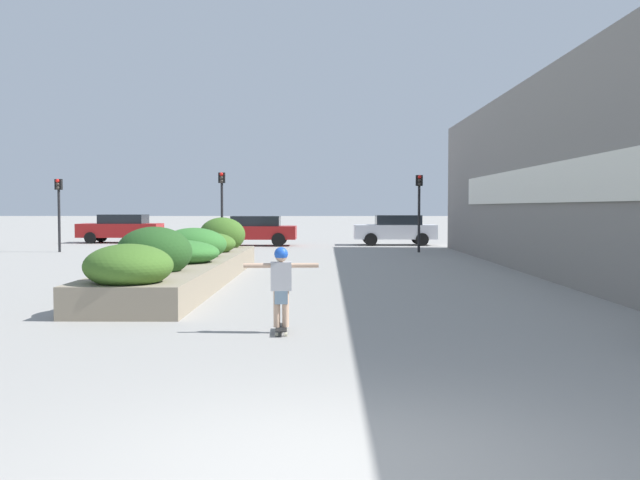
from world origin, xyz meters
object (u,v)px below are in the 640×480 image
object	(u,v)px
car_center_right	(254,230)
traffic_light_left	(222,197)
car_leftmost	(396,229)
traffic_light_far_left	(59,202)
traffic_light_right	(419,199)
skateboard	(281,328)
car_center_left	(121,228)
car_rightmost	(551,230)
skateboarder	(281,279)

from	to	relation	value
car_center_right	traffic_light_left	xyz separation A→B (m)	(-0.92, -4.35, 1.54)
car_leftmost	traffic_light_far_left	bearing A→B (deg)	111.22
traffic_light_left	traffic_light_right	size ratio (longest dim) A/B	1.04
skateboard	traffic_light_right	world-z (taller)	traffic_light_right
skateboard	traffic_light_right	size ratio (longest dim) A/B	0.24
car_center_left	car_rightmost	xyz separation A→B (m)	(21.86, -3.30, -0.00)
car_center_left	traffic_light_right	distance (m)	16.91
traffic_light_right	car_leftmost	bearing A→B (deg)	94.03
car_center_left	traffic_light_right	world-z (taller)	traffic_light_right
skateboarder	traffic_light_right	bearing A→B (deg)	73.35
car_rightmost	skateboarder	bearing A→B (deg)	154.13
car_rightmost	car_center_left	bearing A→B (deg)	81.41
car_center_left	traffic_light_far_left	size ratio (longest dim) A/B	1.38
skateboarder	car_center_right	bearing A→B (deg)	93.51
skateboard	traffic_light_left	bearing A→B (deg)	97.52
car_rightmost	traffic_light_right	bearing A→B (deg)	123.65
car_center_left	traffic_light_left	xyz separation A→B (m)	(6.44, -7.19, 1.52)
skateboarder	car_leftmost	world-z (taller)	car_leftmost
traffic_light_far_left	car_rightmost	bearing A→B (deg)	11.66
car_leftmost	traffic_light_right	size ratio (longest dim) A/B	1.25
car_leftmost	traffic_light_left	bearing A→B (deg)	122.27
car_center_left	car_center_right	distance (m)	7.89
car_center_right	traffic_light_right	xyz separation A→B (m)	(7.48, -5.14, 1.45)
car_rightmost	traffic_light_left	xyz separation A→B (m)	(-15.42, -3.89, 1.52)
skateboard	traffic_light_far_left	bearing A→B (deg)	115.50
skateboarder	traffic_light_right	world-z (taller)	traffic_light_right
skateboarder	car_rightmost	world-z (taller)	car_rightmost
car_center_left	car_rightmost	distance (m)	22.10
traffic_light_left	car_center_left	bearing A→B (deg)	131.86
skateboarder	car_center_right	distance (m)	24.56
skateboard	traffic_light_far_left	world-z (taller)	traffic_light_far_left
skateboard	car_center_right	world-z (taller)	car_center_right
car_rightmost	traffic_light_far_left	distance (m)	22.72
traffic_light_right	skateboarder	bearing A→B (deg)	-103.39
car_leftmost	car_center_left	distance (m)	14.59
car_center_right	car_rightmost	xyz separation A→B (m)	(14.50, -0.46, 0.01)
skateboarder	car_center_right	size ratio (longest dim) A/B	0.28
car_leftmost	traffic_light_left	world-z (taller)	traffic_light_left
skateboarder	traffic_light_left	xyz separation A→B (m)	(-3.82, 20.04, 1.50)
traffic_light_left	skateboard	bearing A→B (deg)	-79.22
car_center_left	car_center_right	bearing A→B (deg)	-111.07
car_rightmost	traffic_light_right	distance (m)	8.55
skateboarder	car_rightmost	xyz separation A→B (m)	(11.60, 23.93, -0.03)
skateboard	car_leftmost	bearing A→B (deg)	77.29
skateboard	car_leftmost	world-z (taller)	car_leftmost
skateboard	car_center_right	size ratio (longest dim) A/B	0.18
car_leftmost	traffic_light_right	xyz separation A→B (m)	(0.41, -5.83, 1.44)
car_rightmost	traffic_light_far_left	xyz separation A→B (m)	(-22.22, -4.58, 1.34)
skateboarder	car_center_left	bearing A→B (deg)	107.38
skateboarder	traffic_light_left	size ratio (longest dim) A/B	0.36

